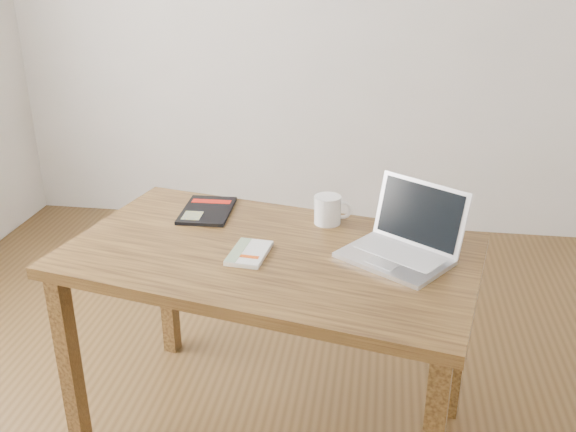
# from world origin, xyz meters

# --- Properties ---
(room) EXTENTS (4.04, 4.04, 2.70)m
(room) POSITION_xyz_m (-0.07, 0.00, 1.36)
(room) COLOR #533A1C
(room) RESTS_ON ground
(desk) EXTENTS (1.46, 1.02, 0.75)m
(desk) POSITION_xyz_m (-0.07, 0.05, 0.66)
(desk) COLOR #4F3518
(desk) RESTS_ON ground
(white_guidebook) EXTENTS (0.13, 0.19, 0.02)m
(white_guidebook) POSITION_xyz_m (-0.13, 0.00, 0.76)
(white_guidebook) COLOR silver
(white_guidebook) RESTS_ON desk
(black_guidebook) EXTENTS (0.19, 0.27, 0.01)m
(black_guidebook) POSITION_xyz_m (-0.36, 0.33, 0.76)
(black_guidebook) COLOR black
(black_guidebook) RESTS_ON desk
(laptop) EXTENTS (0.42, 0.41, 0.23)m
(laptop) POSITION_xyz_m (0.36, 0.07, 0.80)
(laptop) COLOR silver
(laptop) RESTS_ON desk
(coffee_mug) EXTENTS (0.14, 0.10, 0.10)m
(coffee_mug) POSITION_xyz_m (0.10, 0.30, 0.80)
(coffee_mug) COLOR white
(coffee_mug) RESTS_ON desk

